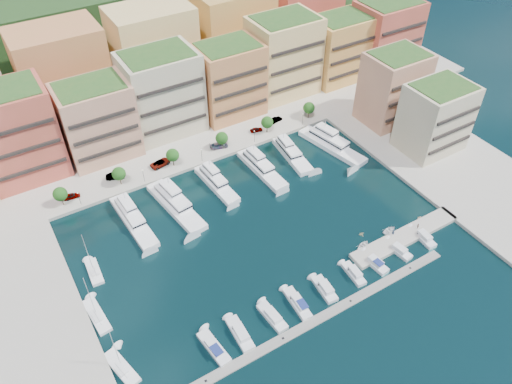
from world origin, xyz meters
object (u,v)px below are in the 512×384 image
tree_4 (267,122)px  tender_3 (419,218)px  cruiser_6 (354,274)px  yacht_1 (132,219)px  yacht_6 (330,143)px  cruiser_5 (325,289)px  tender_0 (364,246)px  tree_2 (173,155)px  tender_2 (390,230)px  yacht_5 (291,153)px  cruiser_9 (423,237)px  yacht_3 (215,182)px  yacht_4 (261,167)px  tree_1 (119,174)px  car_4 (256,130)px  lamppost_1 (143,174)px  person_1 (418,226)px  cruiser_1 (214,348)px  tree_5 (309,108)px  lamppost_4 (303,117)px  sailboat_0 (122,368)px  cruiser_3 (272,317)px  yacht_2 (174,203)px  person_0 (393,232)px  lamppost_2 (201,153)px  cruiser_4 (298,304)px  car_1 (115,176)px  cruiser_2 (240,334)px  sailboat_1 (97,316)px  car_3 (219,145)px  tree_0 (60,194)px  lamppost_3 (254,134)px  sailboat_2 (95,272)px  car_2 (160,163)px  cruiser_7 (374,263)px  cruiser_8 (398,250)px  car_5 (276,120)px  lamppost_0 (79,196)px  tree_3 (222,138)px  car_0 (72,196)px  tender_1 (361,234)px

tree_4 → tender_3: tree_4 is taller
cruiser_6 → tender_3: 27.27m
yacht_1 → yacht_6: same height
cruiser_5 → tender_0: (16.22, 5.68, -0.14)m
tree_2 → tender_2: bearing=-55.1°
yacht_5 → cruiser_9: 46.07m
yacht_3 → yacht_4: same height
tree_1 → car_4: size_ratio=1.42×
lamppost_1 → person_1: bearing=-45.3°
cruiser_1 → cruiser_5: cruiser_1 is taller
tree_5 → lamppost_4: bearing=-150.1°
yacht_4 → yacht_6: 24.21m
sailboat_0 → cruiser_3: bearing=-10.0°
tree_2 → yacht_2: tree_2 is taller
lamppost_4 → person_0: size_ratio=2.37×
lamppost_2 → cruiser_4: lamppost_2 is taller
yacht_5 → car_1: 51.50m
tree_5 → yacht_5: bearing=-140.3°
cruiser_2 → cruiser_5: size_ratio=1.14×
car_1 → sailboat_1: bearing=175.7°
yacht_2 → car_1: (-9.90, 18.19, 0.64)m
tree_2 → cruiser_4: size_ratio=0.61×
cruiser_1 → tender_2: 53.91m
car_3 → car_1: bearing=99.8°
cruiser_9 → car_3: bearing=114.1°
tree_0 → lamppost_3: size_ratio=1.35×
cruiser_1 → yacht_6: bearing=34.4°
tree_2 → sailboat_2: size_ratio=0.43×
tree_2 → yacht_6: size_ratio=0.23×
cruiser_5 → car_2: 61.77m
tree_2 → car_2: 4.80m
sailboat_1 → sailboat_2: bearing=74.8°
cruiser_7 → cruiser_2: bearing=180.0°
sailboat_0 → person_1: size_ratio=8.66×
cruiser_6 → tender_0: size_ratio=1.90×
tree_5 → person_0: bearing=-103.2°
cruiser_8 → car_2: 70.36m
yacht_3 → cruiser_9: 57.05m
tree_0 → car_5: tree_0 is taller
cruiser_2 → tender_3: 57.52m
lamppost_0 → cruiser_9: size_ratio=0.55×
tree_3 → car_0: size_ratio=1.29×
lamppost_3 → yacht_5: bearing=-59.1°
tree_1 → yacht_1: tree_1 is taller
cruiser_2 → tender_1: size_ratio=5.65×
tree_1 → sailboat_0: sailboat_0 is taller
person_1 → car_4: bearing=-102.8°
tender_0 → tender_3: bearing=-110.5°
tree_4 → cruiser_3: size_ratio=0.67×
cruiser_3 → cruiser_8: 36.50m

